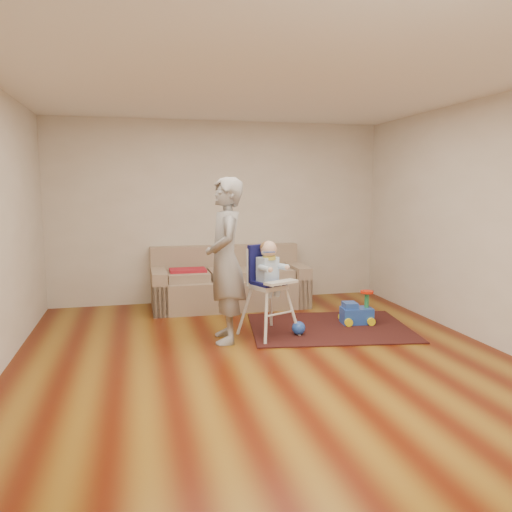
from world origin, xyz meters
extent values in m
plane|color=#4F1505|center=(0.00, 0.00, 0.00)|extent=(5.50, 5.50, 0.00)
cube|color=beige|center=(0.00, 2.75, 1.35)|extent=(5.00, 0.04, 2.70)
cube|color=beige|center=(2.50, 0.00, 1.35)|extent=(0.04, 5.50, 2.70)
cube|color=white|center=(0.00, 0.00, 2.70)|extent=(5.00, 5.50, 0.04)
cube|color=#AB1B2A|center=(-0.54, 2.25, 0.57)|extent=(0.51, 0.32, 0.04)
cube|color=black|center=(1.05, 0.89, 0.01)|extent=(2.12, 1.71, 0.02)
sphere|color=blue|center=(0.58, 0.67, 0.09)|extent=(0.16, 0.16, 0.16)
cylinder|color=blue|center=(0.18, 0.68, 1.00)|extent=(0.06, 0.11, 0.01)
imported|color=gray|center=(-0.28, 0.69, 0.92)|extent=(0.48, 0.70, 1.84)
camera|label=1|loc=(-1.23, -4.71, 1.73)|focal=35.00mm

